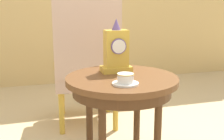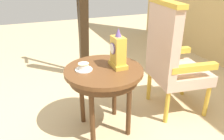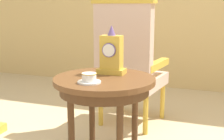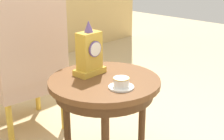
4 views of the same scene
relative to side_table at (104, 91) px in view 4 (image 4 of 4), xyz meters
name	(u,v)px [view 4 (image 4 of 4)]	position (x,y,z in m)	size (l,w,h in m)	color
side_table	(104,91)	(0.00, 0.00, 0.00)	(0.67, 0.67, 0.62)	brown
teacup_left	(121,83)	(-0.04, -0.16, 0.10)	(0.15, 0.15, 0.06)	white
mantel_clock	(89,53)	(0.00, 0.13, 0.21)	(0.19, 0.11, 0.34)	gold
armchair	(26,60)	(-0.06, 0.73, 0.05)	(0.61, 0.60, 1.14)	#CCA893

